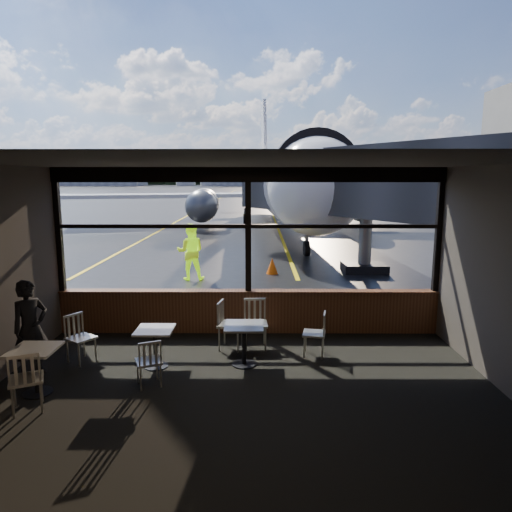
{
  "coord_description": "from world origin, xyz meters",
  "views": [
    {
      "loc": [
        0.21,
        -9.41,
        3.29
      ],
      "look_at": [
        0.16,
        1.0,
        1.5
      ],
      "focal_mm": 32.0,
      "sensor_mm": 36.0,
      "label": 1
    }
  ],
  "objects_px": {
    "ground_crew": "(191,252)",
    "cone_nose": "(272,266)",
    "chair_near_e": "(314,334)",
    "cafe_table_near": "(244,345)",
    "passenger": "(30,328)",
    "cafe_table_mid": "(155,348)",
    "chair_left_s": "(26,380)",
    "chair_near_w": "(231,325)",
    "airliner": "(280,145)",
    "cafe_table_left": "(36,371)",
    "chair_near_n": "(255,325)",
    "chair_mid_w": "(81,339)",
    "jet_bridge": "(362,205)",
    "chair_mid_s": "(149,362)"
  },
  "relations": [
    {
      "from": "cafe_table_left",
      "to": "chair_left_s",
      "type": "distance_m",
      "value": 0.53
    },
    {
      "from": "jet_bridge",
      "to": "chair_near_n",
      "type": "relative_size",
      "value": 11.48
    },
    {
      "from": "ground_crew",
      "to": "cone_nose",
      "type": "height_order",
      "value": "ground_crew"
    },
    {
      "from": "chair_near_n",
      "to": "chair_mid_s",
      "type": "distance_m",
      "value": 2.35
    },
    {
      "from": "chair_mid_s",
      "to": "chair_left_s",
      "type": "distance_m",
      "value": 1.74
    },
    {
      "from": "airliner",
      "to": "chair_near_e",
      "type": "bearing_deg",
      "value": -94.14
    },
    {
      "from": "cafe_table_mid",
      "to": "ground_crew",
      "type": "xyz_separation_m",
      "value": [
        -0.41,
        7.04,
        0.57
      ]
    },
    {
      "from": "chair_mid_s",
      "to": "ground_crew",
      "type": "xyz_separation_m",
      "value": [
        -0.47,
        7.77,
        0.51
      ]
    },
    {
      "from": "ground_crew",
      "to": "chair_near_w",
      "type": "bearing_deg",
      "value": 102.93
    },
    {
      "from": "cafe_table_left",
      "to": "chair_mid_w",
      "type": "bearing_deg",
      "value": 79.83
    },
    {
      "from": "cafe_table_mid",
      "to": "cone_nose",
      "type": "relative_size",
      "value": 1.26
    },
    {
      "from": "cafe_table_left",
      "to": "passenger",
      "type": "distance_m",
      "value": 0.93
    },
    {
      "from": "chair_near_w",
      "to": "cone_nose",
      "type": "relative_size",
      "value": 1.71
    },
    {
      "from": "cafe_table_mid",
      "to": "cafe_table_near",
      "type": "bearing_deg",
      "value": 3.57
    },
    {
      "from": "cafe_table_near",
      "to": "cone_nose",
      "type": "height_order",
      "value": "cafe_table_near"
    },
    {
      "from": "jet_bridge",
      "to": "chair_left_s",
      "type": "height_order",
      "value": "jet_bridge"
    },
    {
      "from": "cafe_table_mid",
      "to": "ground_crew",
      "type": "height_order",
      "value": "ground_crew"
    },
    {
      "from": "cafe_table_left",
      "to": "chair_near_e",
      "type": "bearing_deg",
      "value": 19.22
    },
    {
      "from": "airliner",
      "to": "cafe_table_left",
      "type": "relative_size",
      "value": 48.19
    },
    {
      "from": "cafe_table_near",
      "to": "cafe_table_mid",
      "type": "height_order",
      "value": "cafe_table_near"
    },
    {
      "from": "cafe_table_near",
      "to": "passenger",
      "type": "relative_size",
      "value": 0.46
    },
    {
      "from": "cafe_table_left",
      "to": "chair_near_w",
      "type": "relative_size",
      "value": 0.77
    },
    {
      "from": "passenger",
      "to": "ground_crew",
      "type": "distance_m",
      "value": 7.52
    },
    {
      "from": "chair_mid_s",
      "to": "ground_crew",
      "type": "distance_m",
      "value": 7.8
    },
    {
      "from": "chair_near_w",
      "to": "chair_near_n",
      "type": "relative_size",
      "value": 0.98
    },
    {
      "from": "cafe_table_left",
      "to": "chair_left_s",
      "type": "height_order",
      "value": "chair_left_s"
    },
    {
      "from": "jet_bridge",
      "to": "passenger",
      "type": "relative_size",
      "value": 6.8
    },
    {
      "from": "jet_bridge",
      "to": "ground_crew",
      "type": "relative_size",
      "value": 6.05
    },
    {
      "from": "passenger",
      "to": "cafe_table_mid",
      "type": "bearing_deg",
      "value": -44.51
    },
    {
      "from": "jet_bridge",
      "to": "passenger",
      "type": "height_order",
      "value": "jet_bridge"
    },
    {
      "from": "cafe_table_mid",
      "to": "chair_left_s",
      "type": "relative_size",
      "value": 0.76
    },
    {
      "from": "cafe_table_mid",
      "to": "chair_left_s",
      "type": "height_order",
      "value": "chair_left_s"
    },
    {
      "from": "chair_near_w",
      "to": "chair_mid_s",
      "type": "xyz_separation_m",
      "value": [
        -1.21,
        -1.61,
        -0.07
      ]
    },
    {
      "from": "cafe_table_near",
      "to": "chair_near_w",
      "type": "distance_m",
      "value": 0.84
    },
    {
      "from": "chair_near_e",
      "to": "cafe_table_near",
      "type": "bearing_deg",
      "value": 119.6
    },
    {
      "from": "chair_left_s",
      "to": "passenger",
      "type": "bearing_deg",
      "value": 88.29
    },
    {
      "from": "chair_near_e",
      "to": "chair_mid_w",
      "type": "relative_size",
      "value": 0.96
    },
    {
      "from": "chair_mid_w",
      "to": "chair_mid_s",
      "type": "bearing_deg",
      "value": 91.24
    },
    {
      "from": "chair_mid_s",
      "to": "cone_nose",
      "type": "height_order",
      "value": "chair_mid_s"
    },
    {
      "from": "chair_mid_s",
      "to": "passenger",
      "type": "height_order",
      "value": "passenger"
    },
    {
      "from": "chair_near_e",
      "to": "chair_near_w",
      "type": "bearing_deg",
      "value": 88.35
    },
    {
      "from": "chair_near_e",
      "to": "passenger",
      "type": "distance_m",
      "value": 4.93
    },
    {
      "from": "chair_near_n",
      "to": "ground_crew",
      "type": "distance_m",
      "value": 6.51
    },
    {
      "from": "chair_mid_s",
      "to": "chair_near_n",
      "type": "bearing_deg",
      "value": 21.08
    },
    {
      "from": "jet_bridge",
      "to": "chair_left_s",
      "type": "xyz_separation_m",
      "value": [
        -6.68,
        -8.86,
        -1.96
      ]
    },
    {
      "from": "cone_nose",
      "to": "cafe_table_near",
      "type": "bearing_deg",
      "value": -95.31
    },
    {
      "from": "chair_near_e",
      "to": "chair_left_s",
      "type": "height_order",
      "value": "chair_left_s"
    },
    {
      "from": "cafe_table_mid",
      "to": "chair_left_s",
      "type": "xyz_separation_m",
      "value": [
        -1.49,
        -1.52,
        0.11
      ]
    },
    {
      "from": "chair_near_n",
      "to": "passenger",
      "type": "relative_size",
      "value": 0.59
    },
    {
      "from": "chair_near_w",
      "to": "chair_mid_w",
      "type": "height_order",
      "value": "chair_near_w"
    }
  ]
}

